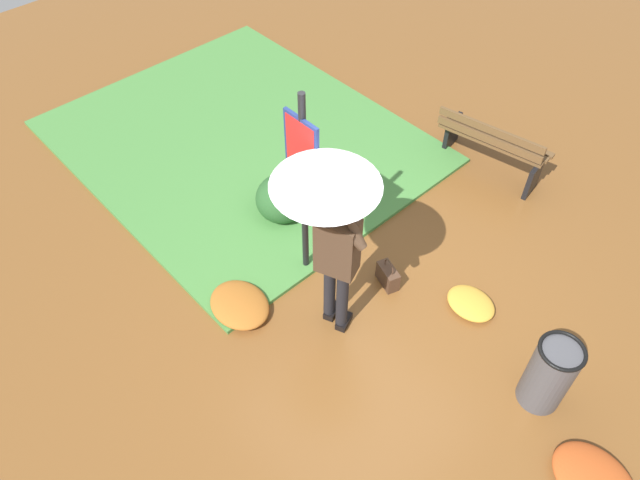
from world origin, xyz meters
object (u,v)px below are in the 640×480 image
park_bench (492,145)px  trash_bin (549,374)px  person_with_umbrella (331,213)px  handbag (388,276)px  info_sign_post (303,170)px

park_bench → trash_bin: (-2.32, 2.30, 0.02)m
person_with_umbrella → handbag: person_with_umbrella is taller
person_with_umbrella → handbag: size_ratio=5.53×
person_with_umbrella → trash_bin: 2.45m
info_sign_post → trash_bin: (-2.68, -0.56, -1.03)m
person_with_umbrella → handbag: 1.63m
handbag → person_with_umbrella: bearing=81.8°
person_with_umbrella → park_bench: person_with_umbrella is taller
person_with_umbrella → info_sign_post: info_sign_post is taller
person_with_umbrella → trash_bin: bearing=-157.8°
person_with_umbrella → handbag: (-0.11, -0.77, -1.42)m
trash_bin → handbag: bearing=1.5°
park_bench → info_sign_post: bearing=82.8°
handbag → park_bench: park_bench is taller
person_with_umbrella → trash_bin: size_ratio=2.45×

